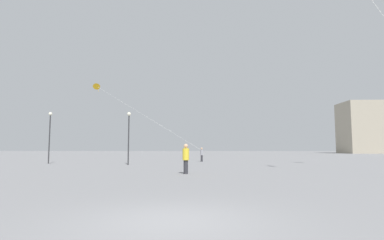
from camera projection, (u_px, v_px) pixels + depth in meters
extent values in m
plane|color=slate|center=(172.00, 221.00, 6.71)|extent=(300.00, 300.00, 0.00)
cylinder|color=#2D2D33|center=(186.00, 167.00, 18.88)|extent=(0.27, 0.27, 0.84)
cylinder|color=yellow|center=(186.00, 154.00, 18.95)|extent=(0.40, 0.40, 0.73)
sphere|color=tan|center=(186.00, 146.00, 18.99)|extent=(0.27, 0.27, 0.27)
cylinder|color=#2D2D33|center=(202.00, 158.00, 35.78)|extent=(0.24, 0.24, 0.74)
cylinder|color=gray|center=(202.00, 152.00, 35.84)|extent=(0.36, 0.36, 0.65)
sphere|color=tan|center=(202.00, 149.00, 35.88)|extent=(0.24, 0.24, 0.24)
cone|color=yellow|center=(97.00, 86.00, 45.20)|extent=(1.17, 0.96, 0.89)
sphere|color=yellow|center=(97.00, 88.00, 45.31)|extent=(0.10, 0.10, 0.10)
sphere|color=yellow|center=(98.00, 89.00, 45.41)|extent=(0.10, 0.10, 0.10)
sphere|color=yellow|center=(98.00, 91.00, 45.52)|extent=(0.10, 0.10, 0.10)
cylinder|color=silver|center=(143.00, 115.00, 40.53)|extent=(15.47, 8.19, 9.39)
cube|color=#A39984|center=(377.00, 128.00, 90.02)|extent=(19.86, 10.81, 15.04)
cylinder|color=#2D2D30|center=(49.00, 139.00, 31.36)|extent=(0.12, 0.12, 4.95)
sphere|color=#EAE5C6|center=(50.00, 114.00, 31.60)|extent=(0.36, 0.36, 0.36)
cylinder|color=#2D2D30|center=(129.00, 140.00, 29.14)|extent=(0.12, 0.12, 4.68)
sphere|color=#EAE5C6|center=(129.00, 114.00, 29.37)|extent=(0.36, 0.36, 0.36)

